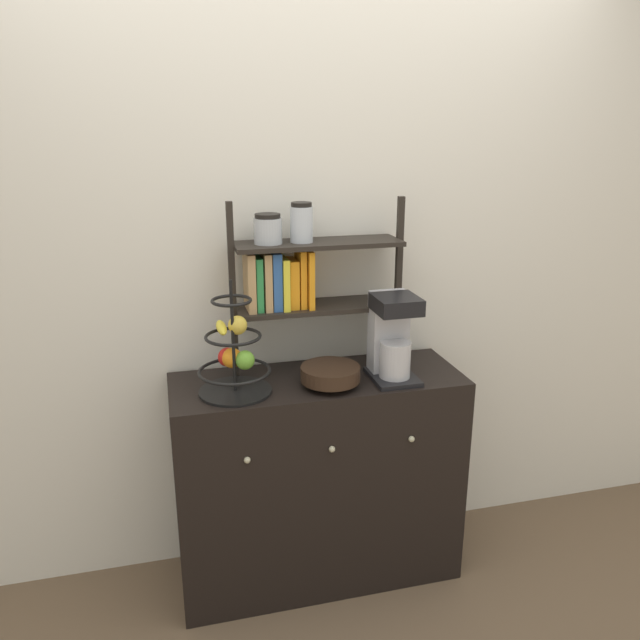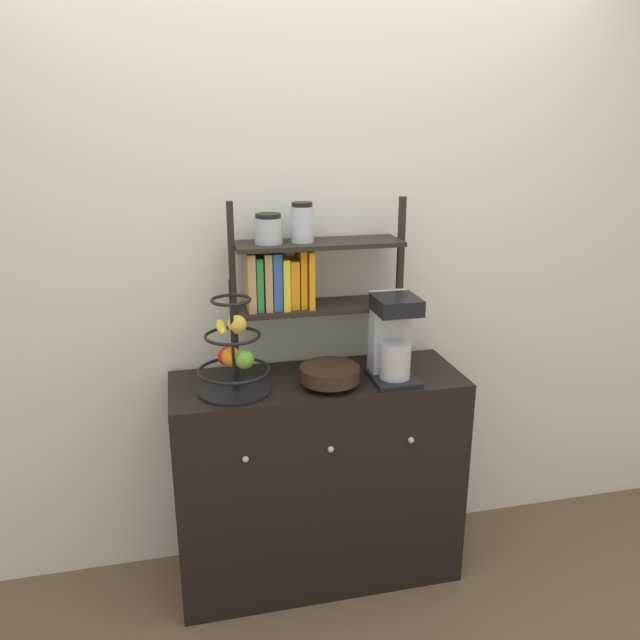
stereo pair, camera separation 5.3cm
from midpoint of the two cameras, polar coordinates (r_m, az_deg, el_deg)
name	(u,v)px [view 2 (the right image)]	position (r m, az deg, el deg)	size (l,w,h in m)	color
ground_plane	(329,602)	(2.76, 1.48, -24.41)	(12.00, 12.00, 0.00)	brown
wall_back	(304,263)	(2.57, -0.88, 5.20)	(7.00, 0.05, 2.60)	silver
sideboard	(318,478)	(2.66, 0.40, -14.28)	(1.15, 0.43, 0.89)	black
coffee_maker	(392,337)	(2.42, 7.24, -1.52)	(0.17, 0.22, 0.34)	black
fruit_stand	(233,355)	(2.31, -7.27, -3.24)	(0.27, 0.27, 0.43)	black
wooden_bowl	(330,375)	(2.37, 1.56, -5.01)	(0.23, 0.23, 0.08)	black
shelf_hutch	(295,270)	(2.42, -1.69, 4.55)	(0.70, 0.20, 0.68)	black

